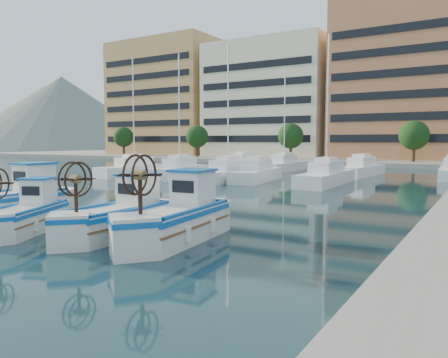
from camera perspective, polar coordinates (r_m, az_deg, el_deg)
ground at (r=17.32m, az=-18.82°, el=-6.67°), size 300.00×300.00×0.00m
hill_west at (r=195.05m, az=-20.23°, el=3.69°), size 180.00×180.00×60.00m
yacht_marina at (r=41.54m, az=10.09°, el=0.93°), size 36.95×22.67×11.50m
fishing_boat_a at (r=21.10m, az=-26.07°, el=-2.50°), size 2.17×5.02×3.11m
fishing_boat_b at (r=18.13m, az=-24.40°, el=-4.11°), size 3.12×4.17×2.51m
fishing_boat_c at (r=16.26m, az=-13.57°, el=-4.56°), size 1.86×4.46×2.77m
fishing_boat_d at (r=15.16m, az=-6.18°, el=-4.85°), size 2.48×4.97×3.03m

